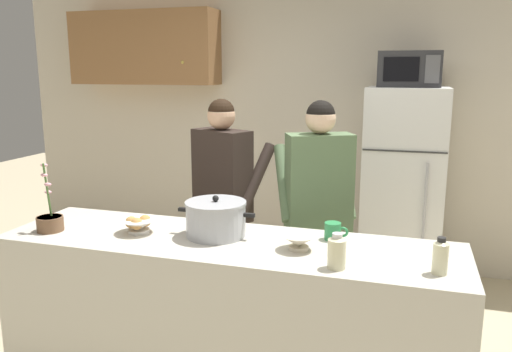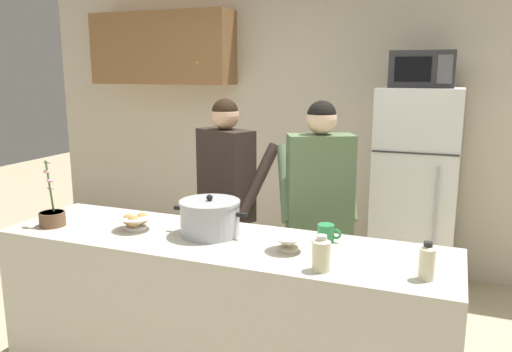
{
  "view_description": "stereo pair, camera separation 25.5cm",
  "coord_description": "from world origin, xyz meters",
  "px_view_note": "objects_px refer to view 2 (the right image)",
  "views": [
    {
      "loc": [
        0.93,
        -2.49,
        1.83
      ],
      "look_at": [
        0.0,
        0.55,
        1.17
      ],
      "focal_mm": 35.82,
      "sensor_mm": 36.0,
      "label": 1
    },
    {
      "loc": [
        1.17,
        -2.41,
        1.83
      ],
      "look_at": [
        0.0,
        0.55,
        1.17
      ],
      "focal_mm": 35.82,
      "sensor_mm": 36.0,
      "label": 2
    }
  ],
  "objects_px": {
    "empty_bowl": "(288,242)",
    "bottle_mid_counter": "(427,261)",
    "person_by_sink": "(319,197)",
    "refrigerator": "(415,192)",
    "microwave": "(423,69)",
    "person_near_pot": "(227,187)",
    "cooking_pot": "(210,218)",
    "bread_bowl": "(135,221)",
    "bottle_near_edge": "(321,253)",
    "coffee_mug": "(326,233)",
    "potted_orchid": "(52,216)"
  },
  "relations": [
    {
      "from": "bottle_mid_counter",
      "to": "microwave",
      "type": "bearing_deg",
      "value": 95.85
    },
    {
      "from": "cooking_pot",
      "to": "bottle_near_edge",
      "type": "xyz_separation_m",
      "value": [
        0.72,
        -0.28,
        -0.02
      ]
    },
    {
      "from": "bottle_near_edge",
      "to": "coffee_mug",
      "type": "bearing_deg",
      "value": 100.67
    },
    {
      "from": "refrigerator",
      "to": "potted_orchid",
      "type": "height_order",
      "value": "refrigerator"
    },
    {
      "from": "person_near_pot",
      "to": "empty_bowl",
      "type": "distance_m",
      "value": 1.08
    },
    {
      "from": "cooking_pot",
      "to": "potted_orchid",
      "type": "distance_m",
      "value": 0.97
    },
    {
      "from": "bottle_mid_counter",
      "to": "potted_orchid",
      "type": "xyz_separation_m",
      "value": [
        -2.12,
        0.02,
        -0.02
      ]
    },
    {
      "from": "person_by_sink",
      "to": "potted_orchid",
      "type": "distance_m",
      "value": 1.65
    },
    {
      "from": "microwave",
      "to": "potted_orchid",
      "type": "relative_size",
      "value": 1.2
    },
    {
      "from": "person_by_sink",
      "to": "refrigerator",
      "type": "bearing_deg",
      "value": 65.61
    },
    {
      "from": "bread_bowl",
      "to": "empty_bowl",
      "type": "distance_m",
      "value": 0.93
    },
    {
      "from": "microwave",
      "to": "bottle_mid_counter",
      "type": "relative_size",
      "value": 2.76
    },
    {
      "from": "bread_bowl",
      "to": "bottle_near_edge",
      "type": "relative_size",
      "value": 1.28
    },
    {
      "from": "coffee_mug",
      "to": "empty_bowl",
      "type": "height_order",
      "value": "coffee_mug"
    },
    {
      "from": "person_near_pot",
      "to": "bottle_mid_counter",
      "type": "xyz_separation_m",
      "value": [
        1.4,
        -0.93,
        -0.02
      ]
    },
    {
      "from": "refrigerator",
      "to": "bread_bowl",
      "type": "distance_m",
      "value": 2.35
    },
    {
      "from": "cooking_pot",
      "to": "coffee_mug",
      "type": "distance_m",
      "value": 0.65
    },
    {
      "from": "refrigerator",
      "to": "person_near_pot",
      "type": "bearing_deg",
      "value": -138.15
    },
    {
      "from": "refrigerator",
      "to": "coffee_mug",
      "type": "xyz_separation_m",
      "value": [
        -0.33,
        -1.66,
        0.12
      ]
    },
    {
      "from": "person_by_sink",
      "to": "cooking_pot",
      "type": "xyz_separation_m",
      "value": [
        -0.46,
        -0.66,
        -0.01
      ]
    },
    {
      "from": "bread_bowl",
      "to": "bottle_near_edge",
      "type": "bearing_deg",
      "value": -9.94
    },
    {
      "from": "refrigerator",
      "to": "cooking_pot",
      "type": "xyz_separation_m",
      "value": [
        -0.97,
        -1.79,
        0.17
      ]
    },
    {
      "from": "empty_bowl",
      "to": "potted_orchid",
      "type": "bearing_deg",
      "value": -175.73
    },
    {
      "from": "refrigerator",
      "to": "microwave",
      "type": "xyz_separation_m",
      "value": [
        0.0,
        -0.02,
        0.99
      ]
    },
    {
      "from": "person_near_pot",
      "to": "coffee_mug",
      "type": "distance_m",
      "value": 1.05
    },
    {
      "from": "microwave",
      "to": "person_by_sink",
      "type": "distance_m",
      "value": 1.47
    },
    {
      "from": "cooking_pot",
      "to": "bottle_near_edge",
      "type": "bearing_deg",
      "value": -21.66
    },
    {
      "from": "microwave",
      "to": "cooking_pot",
      "type": "height_order",
      "value": "microwave"
    },
    {
      "from": "person_by_sink",
      "to": "microwave",
      "type": "bearing_deg",
      "value": 65.18
    },
    {
      "from": "empty_bowl",
      "to": "bottle_mid_counter",
      "type": "relative_size",
      "value": 1.08
    },
    {
      "from": "person_near_pot",
      "to": "bread_bowl",
      "type": "bearing_deg",
      "value": -105.17
    },
    {
      "from": "coffee_mug",
      "to": "bottle_near_edge",
      "type": "distance_m",
      "value": 0.42
    },
    {
      "from": "microwave",
      "to": "bread_bowl",
      "type": "height_order",
      "value": "microwave"
    },
    {
      "from": "refrigerator",
      "to": "person_near_pot",
      "type": "height_order",
      "value": "refrigerator"
    },
    {
      "from": "cooking_pot",
      "to": "bottle_near_edge",
      "type": "distance_m",
      "value": 0.77
    },
    {
      "from": "refrigerator",
      "to": "empty_bowl",
      "type": "bearing_deg",
      "value": -104.31
    },
    {
      "from": "person_near_pot",
      "to": "bread_bowl",
      "type": "distance_m",
      "value": 0.83
    },
    {
      "from": "bread_bowl",
      "to": "bottle_near_edge",
      "type": "distance_m",
      "value": 1.18
    },
    {
      "from": "coffee_mug",
      "to": "bottle_mid_counter",
      "type": "height_order",
      "value": "bottle_mid_counter"
    },
    {
      "from": "coffee_mug",
      "to": "bottle_mid_counter",
      "type": "distance_m",
      "value": 0.64
    },
    {
      "from": "coffee_mug",
      "to": "bottle_near_edge",
      "type": "relative_size",
      "value": 0.77
    },
    {
      "from": "person_by_sink",
      "to": "bottle_near_edge",
      "type": "relative_size",
      "value": 9.62
    },
    {
      "from": "microwave",
      "to": "empty_bowl",
      "type": "height_order",
      "value": "microwave"
    },
    {
      "from": "empty_bowl",
      "to": "bottle_mid_counter",
      "type": "height_order",
      "value": "bottle_mid_counter"
    },
    {
      "from": "bottle_near_edge",
      "to": "potted_orchid",
      "type": "bearing_deg",
      "value": 177.02
    },
    {
      "from": "cooking_pot",
      "to": "coffee_mug",
      "type": "height_order",
      "value": "cooking_pot"
    },
    {
      "from": "person_near_pot",
      "to": "potted_orchid",
      "type": "bearing_deg",
      "value": -128.31
    },
    {
      "from": "bread_bowl",
      "to": "empty_bowl",
      "type": "xyz_separation_m",
      "value": [
        0.93,
        -0.01,
        -0.0
      ]
    },
    {
      "from": "microwave",
      "to": "bottle_mid_counter",
      "type": "xyz_separation_m",
      "value": [
        0.2,
        -1.98,
        -0.83
      ]
    },
    {
      "from": "coffee_mug",
      "to": "potted_orchid",
      "type": "bearing_deg",
      "value": -168.43
    }
  ]
}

